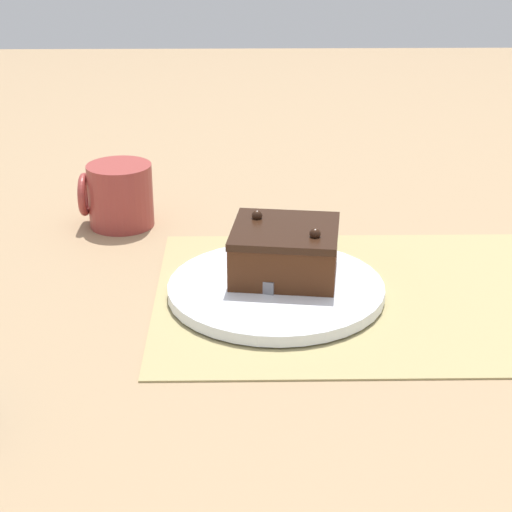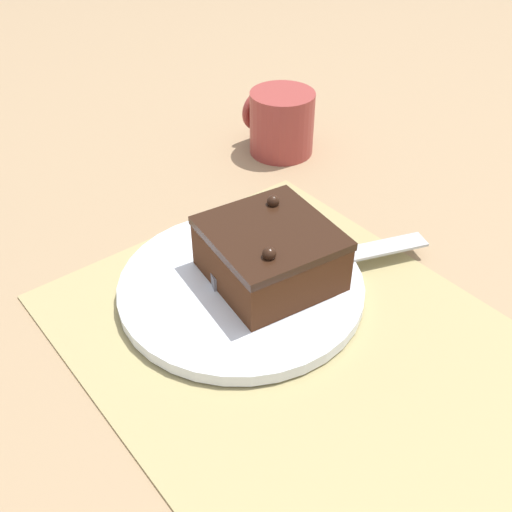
% 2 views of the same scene
% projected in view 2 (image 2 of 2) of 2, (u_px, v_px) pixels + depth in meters
% --- Properties ---
extents(ground_plane, '(3.00, 3.00, 0.00)m').
position_uv_depth(ground_plane, '(312.00, 355.00, 0.51)').
color(ground_plane, '#9E7F5B').
extents(placemat_woven, '(0.46, 0.34, 0.00)m').
position_uv_depth(placemat_woven, '(312.00, 353.00, 0.51)').
color(placemat_woven, tan).
rests_on(placemat_woven, ground_plane).
extents(cake_plate, '(0.23, 0.23, 0.01)m').
position_uv_depth(cake_plate, '(245.00, 284.00, 0.57)').
color(cake_plate, white).
rests_on(cake_plate, placemat_woven).
extents(chocolate_cake, '(0.13, 0.12, 0.06)m').
position_uv_depth(chocolate_cake, '(270.00, 253.00, 0.56)').
color(chocolate_cake, '#472614').
rests_on(chocolate_cake, cake_plate).
extents(serving_knife, '(0.10, 0.22, 0.01)m').
position_uv_depth(serving_knife, '(286.00, 265.00, 0.58)').
color(serving_knife, slate).
rests_on(serving_knife, cake_plate).
extents(coffee_mug, '(0.09, 0.08, 0.08)m').
position_uv_depth(coffee_mug, '(281.00, 122.00, 0.78)').
color(coffee_mug, '#993833').
rests_on(coffee_mug, ground_plane).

